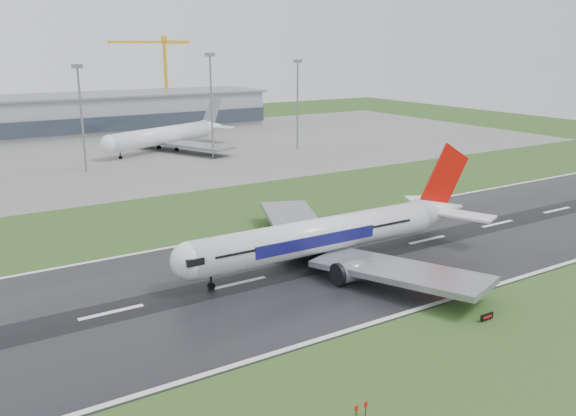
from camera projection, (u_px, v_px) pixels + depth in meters
ground at (111, 313)px, 82.82m from camera, size 520.00×520.00×0.00m
runway at (111, 312)px, 82.81m from camera, size 400.00×45.00×0.10m
main_airliner at (338, 212)px, 100.21m from camera, size 59.71×56.93×17.43m
parked_airliner at (165, 126)px, 208.87m from camera, size 75.16×73.06×17.11m
tower_crane at (166, 79)px, 285.23m from camera, size 40.38×7.48×40.26m
runway_sign at (487, 317)px, 80.31m from camera, size 2.30×0.76×1.04m
floodmast_3 at (82, 121)px, 171.92m from camera, size 0.64×0.64×29.46m
floodmast_4 at (212, 108)px, 192.55m from camera, size 0.64×0.64×32.29m
floodmast_5 at (297, 107)px, 209.82m from camera, size 0.64×0.64×29.91m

